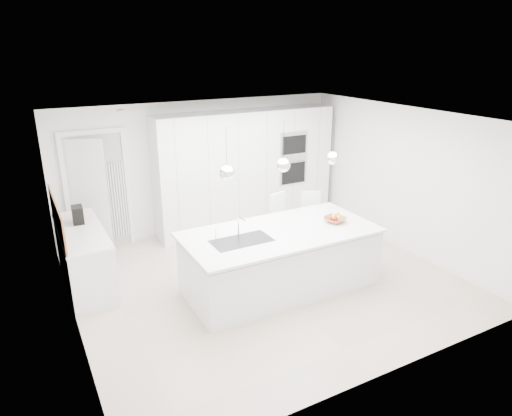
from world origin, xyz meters
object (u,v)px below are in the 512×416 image
fruit_bowl (335,220)px  espresso_machine (78,215)px  island_base (281,261)px  bar_stool_left (281,227)px  bar_stool_right (314,223)px

fruit_bowl → espresso_machine: 3.91m
island_base → fruit_bowl: fruit_bowl is taller
fruit_bowl → island_base: bearing=177.4°
bar_stool_left → bar_stool_right: bar_stool_left is taller
bar_stool_right → island_base: bearing=-122.7°
island_base → espresso_machine: bearing=144.8°
bar_stool_right → espresso_machine: bearing=-172.3°
island_base → bar_stool_right: bearing=35.4°
island_base → fruit_bowl: (0.92, -0.04, 0.51)m
espresso_machine → bar_stool_right: (3.72, -0.94, -0.50)m
espresso_machine → bar_stool_right: 3.87m
espresso_machine → bar_stool_right: size_ratio=0.25×
island_base → fruit_bowl: bearing=-2.6°
fruit_bowl → bar_stool_left: size_ratio=0.29×
island_base → bar_stool_right: 1.46m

